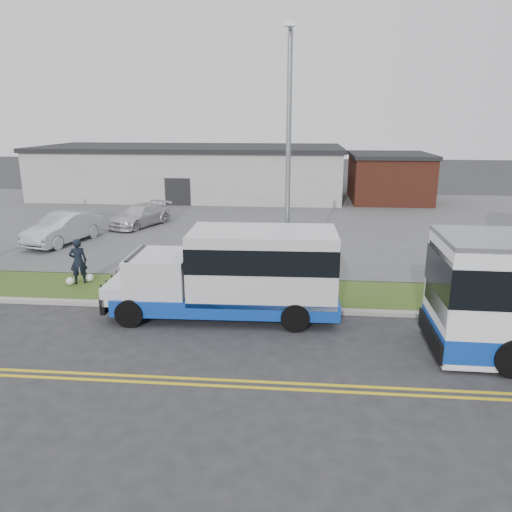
# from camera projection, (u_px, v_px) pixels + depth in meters

# --- Properties ---
(ground) EXTENTS (140.00, 140.00, 0.00)m
(ground) POSITION_uv_depth(u_px,v_px,m) (195.00, 321.00, 16.91)
(ground) COLOR #28282B
(ground) RESTS_ON ground
(lane_line_north) EXTENTS (70.00, 0.12, 0.01)m
(lane_line_north) POSITION_uv_depth(u_px,v_px,m) (164.00, 377.00, 13.21)
(lane_line_north) COLOR gold
(lane_line_north) RESTS_ON ground
(lane_line_south) EXTENTS (70.00, 0.12, 0.01)m
(lane_line_south) POSITION_uv_depth(u_px,v_px,m) (161.00, 383.00, 12.92)
(lane_line_south) COLOR gold
(lane_line_south) RESTS_ON ground
(curb) EXTENTS (80.00, 0.30, 0.15)m
(curb) POSITION_uv_depth(u_px,v_px,m) (201.00, 307.00, 17.94)
(curb) COLOR #9E9B93
(curb) RESTS_ON ground
(verge) EXTENTS (80.00, 3.30, 0.10)m
(verge) POSITION_uv_depth(u_px,v_px,m) (210.00, 291.00, 19.68)
(verge) COLOR #36541C
(verge) RESTS_ON ground
(parking_lot) EXTENTS (80.00, 25.00, 0.10)m
(parking_lot) POSITION_uv_depth(u_px,v_px,m) (248.00, 220.00, 33.20)
(parking_lot) COLOR #4C4C4F
(parking_lot) RESTS_ON ground
(commercial_building) EXTENTS (25.40, 10.40, 4.35)m
(commercial_building) POSITION_uv_depth(u_px,v_px,m) (191.00, 172.00, 42.76)
(commercial_building) COLOR #9E9E99
(commercial_building) RESTS_ON ground
(brick_wing) EXTENTS (6.30, 7.30, 3.90)m
(brick_wing) POSITION_uv_depth(u_px,v_px,m) (389.00, 178.00, 40.39)
(brick_wing) COLOR brown
(brick_wing) RESTS_ON ground
(streetlight_near) EXTENTS (0.35, 1.53, 9.50)m
(streetlight_near) POSITION_uv_depth(u_px,v_px,m) (288.00, 158.00, 17.85)
(streetlight_near) COLOR gray
(streetlight_near) RESTS_ON verge
(shuttle_bus) EXTENTS (8.02, 2.87, 3.04)m
(shuttle_bus) POSITION_uv_depth(u_px,v_px,m) (240.00, 271.00, 16.93)
(shuttle_bus) COLOR #0E399F
(shuttle_bus) RESTS_ON ground
(pedestrian) EXTENTS (0.80, 0.68, 1.87)m
(pedestrian) POSITION_uv_depth(u_px,v_px,m) (78.00, 261.00, 20.19)
(pedestrian) COLOR black
(pedestrian) RESTS_ON verge
(parked_car_a) EXTENTS (2.85, 5.11, 1.59)m
(parked_car_a) POSITION_uv_depth(u_px,v_px,m) (63.00, 228.00, 26.80)
(parked_car_a) COLOR silver
(parked_car_a) RESTS_ON parking_lot
(parked_car_b) EXTENTS (3.45, 4.97, 1.34)m
(parked_car_b) POSITION_uv_depth(u_px,v_px,m) (140.00, 215.00, 31.08)
(parked_car_b) COLOR silver
(parked_car_b) RESTS_ON parking_lot
(grocery_bag_left) EXTENTS (0.32, 0.32, 0.32)m
(grocery_bag_left) POSITION_uv_depth(u_px,v_px,m) (70.00, 281.00, 20.18)
(grocery_bag_left) COLOR white
(grocery_bag_left) RESTS_ON verge
(grocery_bag_right) EXTENTS (0.32, 0.32, 0.32)m
(grocery_bag_right) POSITION_uv_depth(u_px,v_px,m) (90.00, 278.00, 20.61)
(grocery_bag_right) COLOR white
(grocery_bag_right) RESTS_ON verge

